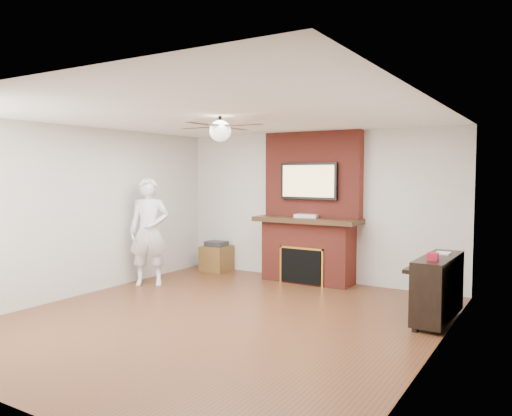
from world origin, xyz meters
The scene contains 11 objects.
room_shell centered at (0.00, 0.00, 1.25)m, with size 5.36×5.86×2.86m.
fireplace centered at (0.00, 2.55, 1.00)m, with size 1.78×0.64×2.50m.
tv centered at (0.00, 2.50, 1.68)m, with size 1.00×0.08×0.60m.
ceiling_fan centered at (0.00, 0.00, 2.33)m, with size 1.21×1.21×0.31m.
person centered at (-2.10, 0.96, 0.87)m, with size 0.64×0.42×1.74m, color silver.
side_table centered at (-1.86, 2.48, 0.25)m, with size 0.48×0.48×0.55m.
piano centered at (2.30, 1.31, 0.43)m, with size 0.49×1.24×0.89m.
cable_box centered at (-0.01, 2.45, 1.11)m, with size 0.38×0.22×0.05m, color silver.
candle_orange centered at (-0.20, 2.31, 0.06)m, with size 0.07×0.07×0.13m, color #B97A15.
candle_green centered at (0.01, 2.31, 0.04)m, with size 0.07×0.07×0.08m, color #2E732F.
candle_cream centered at (0.18, 2.31, 0.05)m, with size 0.08×0.08×0.10m, color beige.
Camera 1 is at (3.54, -4.97, 1.81)m, focal length 35.00 mm.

